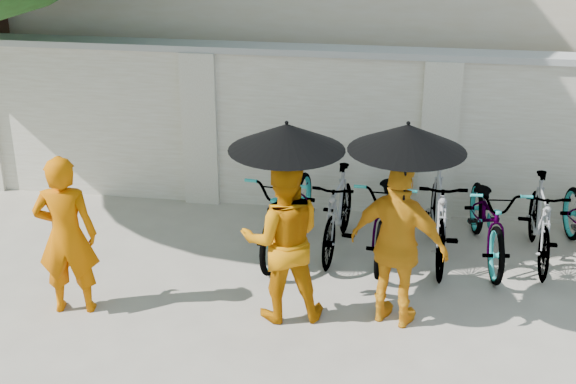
# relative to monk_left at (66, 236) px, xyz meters

# --- Properties ---
(ground) EXTENTS (80.00, 80.00, 0.00)m
(ground) POSITION_rel_monk_left_xyz_m (1.62, -0.21, -0.82)
(ground) COLOR #A69E8C
(compound_wall) EXTENTS (20.00, 0.30, 2.00)m
(compound_wall) POSITION_rel_monk_left_xyz_m (2.62, 2.99, 0.18)
(compound_wall) COLOR silver
(compound_wall) RESTS_ON ground
(building_behind) EXTENTS (14.00, 6.00, 3.20)m
(building_behind) POSITION_rel_monk_left_xyz_m (3.62, 6.79, 0.78)
(building_behind) COLOR beige
(building_behind) RESTS_ON ground
(monk_left) EXTENTS (0.66, 0.50, 1.65)m
(monk_left) POSITION_rel_monk_left_xyz_m (0.00, 0.00, 0.00)
(monk_left) COLOR #BE5900
(monk_left) RESTS_ON ground
(monk_center) EXTENTS (0.93, 0.80, 1.67)m
(monk_center) POSITION_rel_monk_left_xyz_m (2.10, 0.21, 0.01)
(monk_center) COLOR #C36E05
(monk_center) RESTS_ON ground
(parasol_center) EXTENTS (1.07, 1.07, 1.08)m
(parasol_center) POSITION_rel_monk_left_xyz_m (2.15, 0.13, 1.08)
(parasol_center) COLOR black
(parasol_center) RESTS_ON ground
(monk_right) EXTENTS (1.05, 0.72, 1.66)m
(monk_right) POSITION_rel_monk_left_xyz_m (3.20, 0.25, 0.01)
(monk_right) COLOR orange
(monk_right) RESTS_ON ground
(parasol_right) EXTENTS (1.06, 1.06, 1.12)m
(parasol_right) POSITION_rel_monk_left_xyz_m (3.22, 0.17, 1.11)
(parasol_right) COLOR black
(parasol_right) RESTS_ON ground
(bike_0) EXTENTS (0.94, 2.04, 1.04)m
(bike_0) POSITION_rel_monk_left_xyz_m (1.94, 1.69, -0.31)
(bike_0) COLOR #AAAAAA
(bike_0) RESTS_ON ground
(bike_1) EXTENTS (0.61, 1.64, 0.96)m
(bike_1) POSITION_rel_monk_left_xyz_m (2.50, 1.72, -0.34)
(bike_1) COLOR #AAAAAA
(bike_1) RESTS_ON ground
(bike_2) EXTENTS (0.77, 1.95, 1.01)m
(bike_2) POSITION_rel_monk_left_xyz_m (3.06, 1.78, -0.32)
(bike_2) COLOR #AAAAAA
(bike_2) RESTS_ON ground
(bike_3) EXTENTS (0.57, 1.80, 1.07)m
(bike_3) POSITION_rel_monk_left_xyz_m (3.62, 1.70, -0.29)
(bike_3) COLOR #AAAAAA
(bike_3) RESTS_ON ground
(bike_4) EXTENTS (0.84, 1.92, 0.98)m
(bike_4) POSITION_rel_monk_left_xyz_m (4.19, 1.82, -0.33)
(bike_4) COLOR #AAAAAA
(bike_4) RESTS_ON ground
(bike_5) EXTENTS (0.48, 1.60, 0.96)m
(bike_5) POSITION_rel_monk_left_xyz_m (4.75, 1.81, -0.34)
(bike_5) COLOR #AAAAAA
(bike_5) RESTS_ON ground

